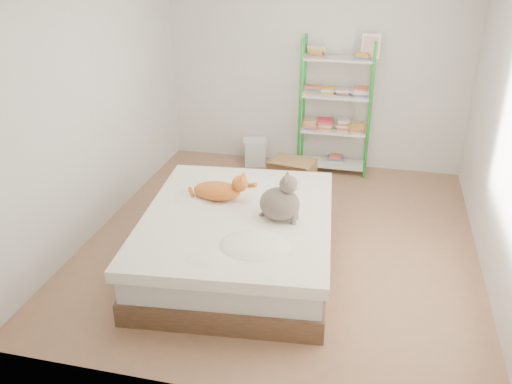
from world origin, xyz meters
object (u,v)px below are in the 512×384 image
(white_bin, at_px, (255,152))
(grey_cat, at_px, (280,197))
(bed, at_px, (238,240))
(shelf_unit, at_px, (336,107))
(orange_cat, at_px, (217,189))
(cardboard_box, at_px, (292,174))

(white_bin, bearing_deg, grey_cat, -71.84)
(bed, bearing_deg, shelf_unit, 70.04)
(grey_cat, bearing_deg, white_bin, 20.96)
(orange_cat, bearing_deg, cardboard_box, 70.88)
(orange_cat, relative_size, white_bin, 1.48)
(cardboard_box, relative_size, white_bin, 1.57)
(orange_cat, relative_size, shelf_unit, 0.31)
(cardboard_box, distance_m, white_bin, 0.88)
(shelf_unit, bearing_deg, cardboard_box, -122.29)
(grey_cat, relative_size, cardboard_box, 0.77)
(bed, height_order, cardboard_box, bed)
(grey_cat, distance_m, shelf_unit, 2.46)
(shelf_unit, distance_m, cardboard_box, 1.03)
(cardboard_box, bearing_deg, orange_cat, -97.74)
(grey_cat, height_order, shelf_unit, shelf_unit)
(bed, distance_m, orange_cat, 0.52)
(bed, bearing_deg, white_bin, 93.94)
(orange_cat, xyz_separation_m, white_bin, (-0.14, 2.15, -0.46))
(bed, relative_size, white_bin, 6.22)
(orange_cat, bearing_deg, white_bin, 91.72)
(white_bin, bearing_deg, cardboard_box, -46.00)
(shelf_unit, bearing_deg, orange_cat, -112.06)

